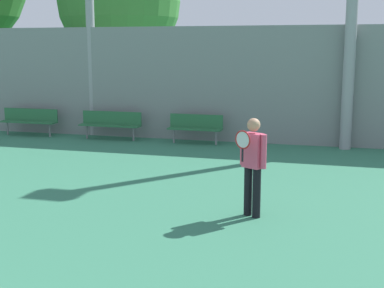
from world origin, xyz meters
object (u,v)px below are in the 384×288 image
object	(u,v)px
bench_by_gate	(29,119)
bench_adjacent_court	(196,126)
tennis_player	(253,162)
tree_green_broad	(119,3)
bench_courtside_near	(111,122)

from	to	relation	value
bench_by_gate	bench_adjacent_court	bearing A→B (deg)	-0.01
tennis_player	bench_by_gate	size ratio (longest dim) A/B	0.87
tennis_player	bench_by_gate	bearing A→B (deg)	171.39
tennis_player	tree_green_broad	bearing A→B (deg)	151.68
tennis_player	bench_adjacent_court	distance (m)	7.09
tennis_player	bench_by_gate	xyz separation A→B (m)	(-8.41, 6.52, -0.42)
tree_green_broad	bench_adjacent_court	bearing A→B (deg)	-46.91
tennis_player	bench_courtside_near	size ratio (longest dim) A/B	0.86
bench_courtside_near	tree_green_broad	world-z (taller)	tree_green_broad
bench_by_gate	tree_green_broad	world-z (taller)	tree_green_broad
bench_adjacent_court	tennis_player	bearing A→B (deg)	-67.00
bench_courtside_near	bench_by_gate	world-z (taller)	same
tennis_player	bench_courtside_near	distance (m)	8.55
tennis_player	bench_adjacent_court	bearing A→B (deg)	142.18
bench_courtside_near	bench_by_gate	size ratio (longest dim) A/B	1.01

